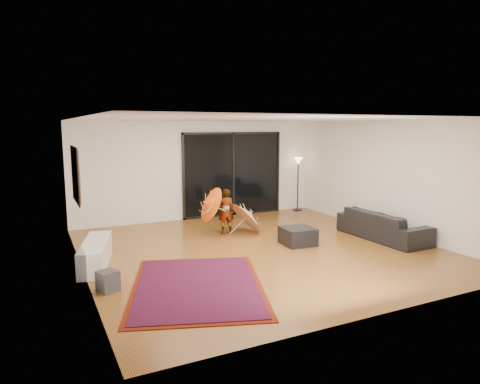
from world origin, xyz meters
TOP-DOWN VIEW (x-y plane):
  - floor at (0.00, 0.00)m, footprint 7.00×7.00m
  - ceiling at (0.00, 0.00)m, footprint 7.00×7.00m
  - wall_back at (0.00, 3.50)m, footprint 7.00×0.00m
  - wall_front at (0.00, -3.50)m, footprint 7.00×0.00m
  - wall_left at (-3.50, 0.00)m, footprint 0.00×7.00m
  - wall_right at (3.50, 0.00)m, footprint 0.00×7.00m
  - sliding_door at (1.00, 3.47)m, footprint 3.06×0.07m
  - painting at (-3.46, 1.00)m, footprint 0.04×1.28m
  - media_console at (-3.25, 0.39)m, footprint 0.84×1.72m
  - speaker at (-3.25, -0.97)m, footprint 0.37×0.37m
  - persian_rug at (-1.92, -1.41)m, footprint 2.90×3.41m
  - sofa at (2.95, -0.47)m, footprint 0.89×2.22m
  - ottoman at (0.92, -0.03)m, footprint 0.71×0.71m
  - floor_lamp at (3.10, 3.25)m, footprint 0.28×0.28m
  - child at (-0.09, 1.54)m, footprint 0.44×0.34m
  - parasol_orange at (-0.64, 1.49)m, footprint 0.54×0.87m
  - parasol_white at (0.51, 1.39)m, footprint 0.76×0.96m

SIDE VIEW (x-z plane):
  - floor at x=0.00m, z-range 0.00..0.00m
  - persian_rug at x=-1.92m, z-range 0.00..0.02m
  - speaker at x=-3.25m, z-range 0.00..0.33m
  - ottoman at x=0.92m, z-range 0.00..0.38m
  - media_console at x=-3.25m, z-range 0.00..0.46m
  - sofa at x=2.95m, z-range 0.00..0.65m
  - parasol_white at x=0.51m, z-range 0.01..1.00m
  - child at x=-0.09m, z-range 0.00..1.09m
  - parasol_orange at x=-0.64m, z-range 0.29..1.18m
  - sliding_door at x=1.00m, z-range 0.00..2.40m
  - floor_lamp at x=3.10m, z-range 0.47..2.10m
  - wall_back at x=0.00m, z-range -2.15..4.85m
  - wall_front at x=0.00m, z-range -2.15..4.85m
  - wall_left at x=-3.50m, z-range -2.15..4.85m
  - wall_right at x=3.50m, z-range -2.15..4.85m
  - painting at x=-3.46m, z-range 1.11..2.19m
  - ceiling at x=0.00m, z-range 2.70..2.70m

